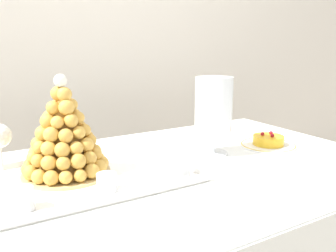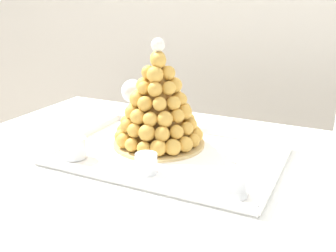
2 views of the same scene
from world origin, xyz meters
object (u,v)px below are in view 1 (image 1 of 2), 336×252
Objects in this scene: dessert_cup_mid_left at (107,183)px; dessert_cup_centre at (179,169)px; dessert_cup_left at (20,200)px; fruit_tart_plate at (268,142)px; serving_tray at (90,177)px; macaron_goblet at (214,105)px; croquembouche at (64,137)px.

dessert_cup_mid_left is 0.86× the size of dessert_cup_centre.
fruit_tart_plate is (0.86, 0.10, -0.02)m from dessert_cup_left.
dessert_cup_mid_left reaches higher than serving_tray.
macaron_goblet is at bearing 16.77° from dessert_cup_mid_left.
croquembouche is 0.49m from macaron_goblet.
dessert_cup_mid_left is at bearing -71.77° from croquembouche.
dessert_cup_centre is (0.21, -0.01, 0.00)m from dessert_cup_mid_left.
dessert_cup_left is 0.87m from fruit_tart_plate.
dessert_cup_mid_left is at bearing -171.48° from fruit_tart_plate.
serving_tray is 9.40× the size of dessert_cup_centre.
dessert_cup_left is 1.21× the size of dessert_cup_mid_left.
fruit_tart_plate is at bearing -5.45° from croquembouche.
dessert_cup_centre reaches higher than dessert_cup_left.
dessert_cup_left reaches higher than fruit_tart_plate.
macaron_goblet is 0.28m from fruit_tart_plate.
dessert_cup_centre is 0.29× the size of fruit_tart_plate.
dessert_cup_mid_left is (0.00, -0.12, 0.02)m from serving_tray.
dessert_cup_centre is at bearing -147.75° from macaron_goblet.
dessert_cup_centre reaches higher than fruit_tart_plate.
macaron_goblet reaches higher than dessert_cup_left.
dessert_cup_left is 1.04× the size of dessert_cup_centre.
dessert_cup_mid_left is 0.47m from macaron_goblet.
dessert_cup_mid_left is 0.67m from fruit_tart_plate.
serving_tray is 0.24m from dessert_cup_left.
serving_tray is at bearing 30.81° from dessert_cup_left.
fruit_tart_plate is at bearing 13.73° from dessert_cup_centre.
dessert_cup_left is at bearing -168.44° from macaron_goblet.
serving_tray is 2.05× the size of macaron_goblet.
croquembouche is at bearing 138.39° from serving_tray.
dessert_cup_centre is 0.47m from fruit_tart_plate.
croquembouche reaches higher than macaron_goblet.
serving_tray is at bearing 178.19° from fruit_tart_plate.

